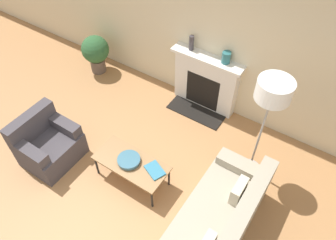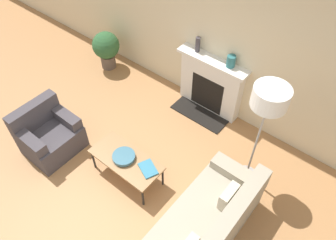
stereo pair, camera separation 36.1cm
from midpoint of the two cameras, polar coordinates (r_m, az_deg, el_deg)
name	(u,v)px [view 2 (the right image)]	position (r m, az deg, el deg)	size (l,w,h in m)	color
ground_plane	(122,199)	(4.95, -5.90, -13.70)	(18.00, 18.00, 0.00)	#A87547
wall_back	(228,39)	(5.31, 12.38, 13.64)	(18.00, 0.06, 2.90)	beige
fireplace	(210,85)	(5.80, 9.14, 5.97)	(1.28, 0.59, 1.08)	silver
couch	(203,228)	(4.43, 8.51, -18.20)	(0.82, 1.94, 0.81)	#9E937F
armchair_near	(49,135)	(5.49, -18.29, -2.54)	(0.74, 0.84, 0.83)	#423D42
coffee_table	(126,160)	(4.83, -5.17, -7.08)	(1.10, 0.51, 0.43)	olive
bowl	(124,157)	(4.78, -5.56, -6.44)	(0.33, 0.33, 0.07)	#38667A
book	(148,169)	(4.67, -1.26, -8.57)	(0.34, 0.30, 0.02)	teal
floor_lamp	(268,105)	(4.16, 19.45, 2.37)	(0.45, 0.45, 1.81)	gray
mantel_vase_left	(198,44)	(5.53, 7.12, 12.87)	(0.08, 0.08, 0.26)	#3D383D
mantel_vase_center_left	(231,61)	(5.31, 12.86, 9.88)	(0.14, 0.14, 0.19)	#28666B
potted_plant	(106,47)	(6.79, -9.20, 12.32)	(0.54, 0.54, 0.80)	brown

